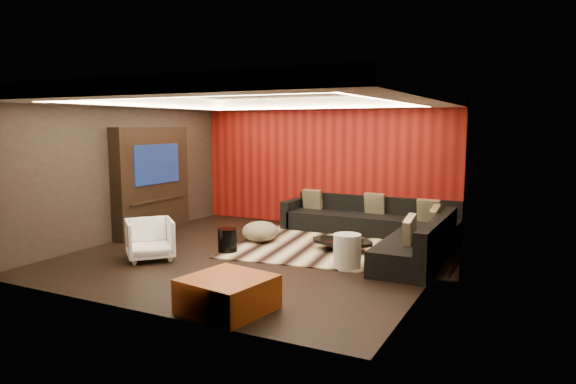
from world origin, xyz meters
The scene contains 26 objects.
floor centered at (0.00, 0.00, -0.01)m, with size 6.00×6.00×0.02m, color black.
ceiling centered at (0.00, 0.00, 2.81)m, with size 6.00×6.00×0.02m, color silver.
wall_back centered at (0.00, 3.01, 1.40)m, with size 6.00×0.02×2.80m, color black.
wall_left centered at (-3.01, 0.00, 1.40)m, with size 0.02×6.00×2.80m, color black.
wall_right centered at (3.01, 0.00, 1.40)m, with size 0.02×6.00×2.80m, color black.
red_feature_wall centered at (0.00, 2.97, 1.40)m, with size 5.98×0.05×2.78m, color #6B0C0A.
soffit_back centered at (0.00, 2.70, 2.69)m, with size 6.00×0.60×0.22m, color silver.
soffit_front centered at (0.00, -2.70, 2.69)m, with size 6.00×0.60×0.22m, color silver.
soffit_left centered at (-2.70, 0.00, 2.69)m, with size 0.60×4.80×0.22m, color silver.
soffit_right centered at (2.70, 0.00, 2.69)m, with size 0.60×4.80×0.22m, color silver.
cove_back centered at (0.00, 2.36, 2.60)m, with size 4.80×0.08×0.04m, color #FFD899.
cove_front centered at (0.00, -2.36, 2.60)m, with size 4.80×0.08×0.04m, color #FFD899.
cove_left centered at (-2.36, 0.00, 2.60)m, with size 0.08×4.80×0.04m, color #FFD899.
cove_right centered at (2.36, 0.00, 2.60)m, with size 0.08×4.80×0.04m, color #FFD899.
tv_surround centered at (-2.85, 0.60, 1.10)m, with size 0.30×2.00×2.20m, color black.
tv_screen centered at (-2.69, 0.60, 1.45)m, with size 0.04×1.30×0.80m, color black.
tv_shelf centered at (-2.69, 0.60, 0.70)m, with size 0.04×1.60×0.04m, color black.
rug centered at (1.20, 1.17, 0.01)m, with size 4.00×3.00×0.02m, color beige.
coffee_table centered at (1.23, 0.89, 0.11)m, with size 1.12×1.12×0.19m, color black.
drum_stool centered at (-0.55, -0.08, 0.22)m, with size 0.35×0.35×0.41m, color black.
striped_pouf centered at (-0.43, 0.87, 0.21)m, with size 0.70×0.70×0.39m, color beige.
white_side_table centered at (1.69, -0.08, 0.27)m, with size 0.44×0.44×0.54m, color silver.
orange_ottoman centered at (1.04, -2.50, 0.21)m, with size 0.94×0.94×0.42m, color #904112.
armchair centered at (-1.44, -1.07, 0.35)m, with size 0.74×0.76×0.69m, color white.
sectional_sofa centered at (1.73, 1.86, 0.26)m, with size 3.65×3.50×0.75m.
throw_pillows centered at (1.77, 1.89, 0.62)m, with size 3.16×2.80×0.50m.
Camera 1 is at (4.39, -7.52, 2.24)m, focal length 32.00 mm.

